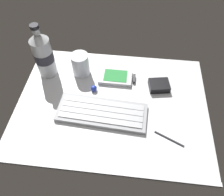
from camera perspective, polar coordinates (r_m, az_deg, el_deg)
ground_plane at (r=75.34cm, az=-0.02°, el=-1.97°), size 64.00×48.00×2.80cm
keyboard at (r=71.71cm, az=-2.64°, el=-3.72°), size 29.58×12.63×1.70cm
handheld_device at (r=81.30cm, az=1.36°, el=5.43°), size 12.84×7.68×1.50cm
juice_cup at (r=81.90cm, az=-8.14°, el=8.43°), size 6.40×6.40×8.50cm
water_bottle at (r=81.22cm, az=-17.37°, el=10.73°), size 6.73×6.73×20.80cm
charger_block at (r=79.74cm, az=12.09°, el=3.18°), size 7.86×6.73×2.40cm
trackball_mouse at (r=77.57cm, az=-4.74°, el=2.54°), size 2.20×2.20×2.20cm
stylus_pen at (r=69.62cm, az=14.59°, el=-10.12°), size 8.90×4.67×0.70cm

